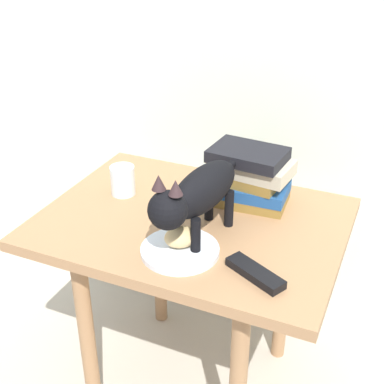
# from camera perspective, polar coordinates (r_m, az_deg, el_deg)

# --- Properties ---
(ground_plane) EXTENTS (6.00, 6.00, 0.00)m
(ground_plane) POSITION_cam_1_polar(r_m,az_deg,el_deg) (1.80, 0.00, -19.55)
(ground_plane) COLOR #B2A899
(back_panel) EXTENTS (4.00, 0.04, 2.20)m
(back_panel) POSITION_cam_1_polar(r_m,az_deg,el_deg) (1.61, 6.33, 19.90)
(back_panel) COLOR silver
(back_panel) RESTS_ON ground
(side_table) EXTENTS (0.79, 0.59, 0.60)m
(side_table) POSITION_cam_1_polar(r_m,az_deg,el_deg) (1.45, 0.00, -5.82)
(side_table) COLOR #9E724C
(side_table) RESTS_ON ground
(plate) EXTENTS (0.19, 0.19, 0.01)m
(plate) POSITION_cam_1_polar(r_m,az_deg,el_deg) (1.27, -1.31, -6.32)
(plate) COLOR silver
(plate) RESTS_ON side_table
(bread_roll) EXTENTS (0.10, 0.10, 0.05)m
(bread_roll) POSITION_cam_1_polar(r_m,az_deg,el_deg) (1.26, -1.22, -4.90)
(bread_roll) COLOR #E0BC7A
(bread_roll) RESTS_ON plate
(cat) EXTENTS (0.13, 0.48, 0.23)m
(cat) POSITION_cam_1_polar(r_m,az_deg,el_deg) (1.25, 0.60, -0.19)
(cat) COLOR black
(cat) RESTS_ON side_table
(book_stack) EXTENTS (0.24, 0.17, 0.16)m
(book_stack) POSITION_cam_1_polar(r_m,az_deg,el_deg) (1.46, 6.15, 1.75)
(book_stack) COLOR olive
(book_stack) RESTS_ON side_table
(candle_jar) EXTENTS (0.07, 0.07, 0.08)m
(candle_jar) POSITION_cam_1_polar(r_m,az_deg,el_deg) (1.52, -7.48, 1.10)
(candle_jar) COLOR silver
(candle_jar) RESTS_ON side_table
(tv_remote) EXTENTS (0.15, 0.11, 0.02)m
(tv_remote) POSITION_cam_1_polar(r_m,az_deg,el_deg) (1.20, 6.84, -8.69)
(tv_remote) COLOR black
(tv_remote) RESTS_ON side_table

